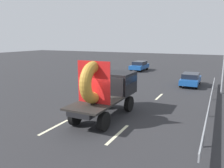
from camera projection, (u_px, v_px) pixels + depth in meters
The scene contains 9 objects.
ground_plane at pixel (98, 120), 12.59m from camera, with size 120.00×120.00×0.00m, color #28282B.
flatbed_truck at pixel (109, 87), 13.14m from camera, with size 2.02×5.40×3.39m.
distant_sedan at pixel (191, 79), 21.61m from camera, with size 1.62×3.79×1.24m.
guardrail at pixel (210, 99), 14.82m from camera, with size 0.10×16.69×0.71m.
lane_dash_left_near at pixel (54, 127), 11.54m from camera, with size 2.27×0.16×0.01m, color beige.
lane_dash_left_far at pixel (121, 92), 19.18m from camera, with size 2.55×0.16×0.01m, color beige.
lane_dash_right_near at pixel (118, 134), 10.68m from camera, with size 2.48×0.16×0.01m, color beige.
lane_dash_right_far at pixel (159, 97), 17.61m from camera, with size 2.02×0.16×0.01m, color beige.
oncoming_car at pixel (139, 66), 32.09m from camera, with size 1.74×4.07×1.33m.
Camera 1 is at (5.93, -10.39, 4.48)m, focal length 35.81 mm.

